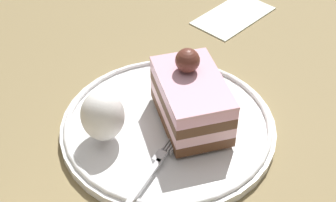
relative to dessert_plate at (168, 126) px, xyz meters
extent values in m
plane|color=olive|center=(-0.01, -0.03, -0.01)|extent=(2.40, 2.40, 0.00)
cylinder|color=white|center=(0.00, 0.00, 0.00)|extent=(0.25, 0.25, 0.01)
torus|color=white|center=(0.00, 0.00, 0.00)|extent=(0.24, 0.24, 0.01)
cube|color=brown|center=(0.03, 0.00, 0.01)|extent=(0.09, 0.12, 0.01)
cube|color=beige|center=(0.03, 0.00, 0.03)|extent=(0.09, 0.12, 0.01)
cube|color=brown|center=(0.03, 0.00, 0.04)|extent=(0.09, 0.12, 0.01)
cube|color=#EFB0CB|center=(0.03, 0.00, 0.06)|extent=(0.09, 0.12, 0.01)
cube|color=#F1B5CB|center=(0.03, 0.00, 0.06)|extent=(0.09, 0.12, 0.00)
sphere|color=brown|center=(0.02, 0.02, 0.08)|extent=(0.03, 0.03, 0.03)
ellipsoid|color=white|center=(-0.07, -0.02, 0.04)|extent=(0.05, 0.05, 0.06)
cube|color=silver|center=(-0.03, -0.09, 0.01)|extent=(0.04, 0.06, 0.00)
cube|color=silver|center=(-0.01, -0.06, 0.01)|extent=(0.02, 0.02, 0.00)
cube|color=silver|center=(0.01, -0.04, 0.01)|extent=(0.01, 0.02, 0.00)
cube|color=silver|center=(0.00, -0.04, 0.01)|extent=(0.01, 0.02, 0.00)
cube|color=silver|center=(0.00, -0.04, 0.01)|extent=(0.01, 0.02, 0.00)
cube|color=silver|center=(0.00, -0.04, 0.01)|extent=(0.01, 0.02, 0.00)
cube|color=silver|center=(0.11, 0.24, -0.01)|extent=(0.14, 0.14, 0.00)
camera|label=1|loc=(-0.02, -0.42, 0.40)|focal=54.16mm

